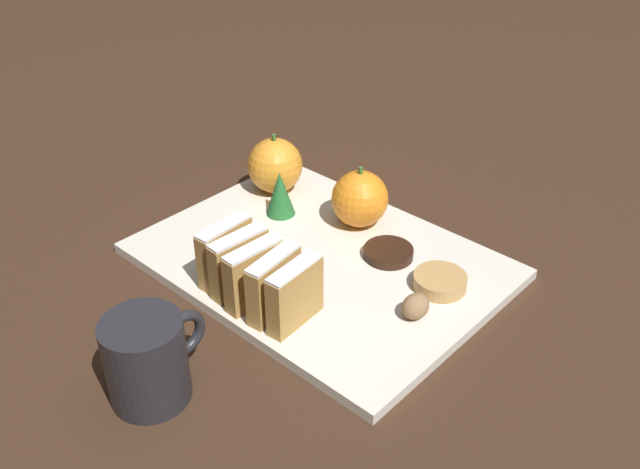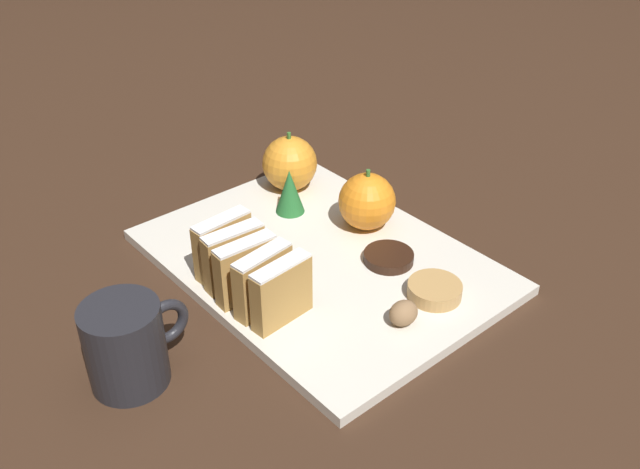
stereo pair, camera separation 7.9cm
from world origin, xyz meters
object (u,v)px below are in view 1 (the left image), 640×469
at_px(orange_far, 275,165).
at_px(walnut, 416,306).
at_px(orange_near, 360,199).
at_px(coffee_mug, 148,359).
at_px(chocolate_cookie, 388,253).

distance_m(orange_far, walnut, 0.30).
xyz_separation_m(orange_near, coffee_mug, (-0.33, -0.04, -0.00)).
xyz_separation_m(chocolate_cookie, coffee_mug, (-0.30, 0.03, 0.02)).
relative_size(orange_far, chocolate_cookie, 1.41).
height_order(walnut, chocolate_cookie, walnut).
relative_size(orange_near, walnut, 2.44).
xyz_separation_m(orange_far, chocolate_cookie, (-0.02, -0.20, -0.03)).
xyz_separation_m(orange_near, walnut, (-0.10, -0.15, -0.02)).
height_order(orange_far, walnut, orange_far).
bearing_deg(orange_far, walnut, -106.66).
bearing_deg(orange_far, orange_near, -85.35).
height_order(orange_far, chocolate_cookie, orange_far).
xyz_separation_m(orange_far, walnut, (-0.09, -0.29, -0.02)).
height_order(walnut, coffee_mug, coffee_mug).
bearing_deg(chocolate_cookie, orange_near, 65.37).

